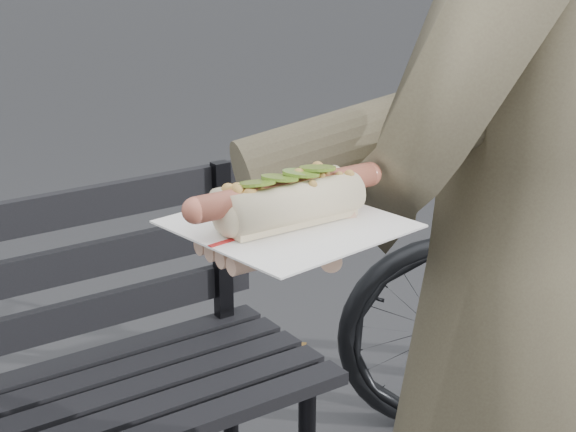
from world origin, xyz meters
name	(u,v)px	position (x,y,z in m)	size (l,w,h in m)	color
person	(513,312)	(0.44, 0.10, 0.92)	(0.67, 0.44, 1.84)	brown
held_hotdog	(409,141)	(0.21, 0.09, 1.20)	(0.64, 0.30, 0.20)	brown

